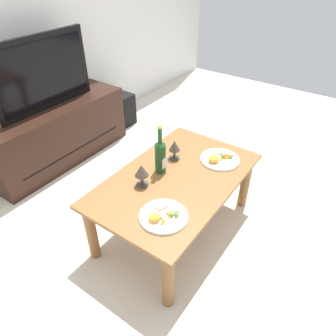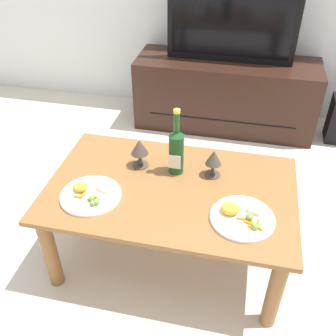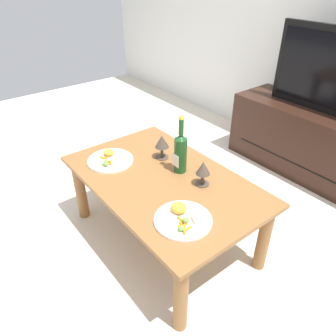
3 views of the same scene
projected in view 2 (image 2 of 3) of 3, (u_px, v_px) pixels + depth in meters
The scene contains 9 objects.
ground_plane at pixel (170, 253), 2.11m from camera, with size 6.40×6.40×0.00m, color beige.
dining_table at pixel (171, 200), 1.88m from camera, with size 1.18×0.73×0.47m.
tv_stand at pixel (225, 94), 3.04m from camera, with size 1.38×0.46×0.54m.
tv_screen at pixel (232, 19), 2.69m from camera, with size 0.92×0.05×0.61m.
wine_bottle at pixel (176, 149), 1.85m from camera, with size 0.07×0.08×0.35m.
goblet_left at pixel (139, 148), 1.90m from camera, with size 0.09×0.09×0.15m.
goblet_right at pixel (214, 159), 1.84m from camera, with size 0.08×0.08×0.15m.
dinner_plate_left at pixel (90, 194), 1.77m from camera, with size 0.28×0.28×0.05m.
dinner_plate_right at pixel (241, 216), 1.65m from camera, with size 0.28×0.28×0.06m.
Camera 2 is at (0.29, -1.37, 1.65)m, focal length 41.27 mm.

